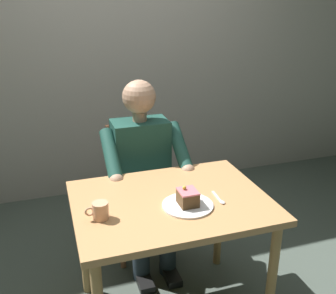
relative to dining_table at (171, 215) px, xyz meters
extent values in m
cube|color=#A89F97|center=(0.00, -1.71, 0.86)|extent=(6.40, 0.12, 3.00)
cube|color=tan|center=(0.00, 0.00, 0.08)|extent=(1.00, 0.75, 0.04)
cylinder|color=tan|center=(-0.44, 0.32, -0.28)|extent=(0.05, 0.05, 0.72)
cylinder|color=tan|center=(-0.44, -0.32, -0.28)|extent=(0.05, 0.05, 0.72)
cylinder|color=tan|center=(0.44, -0.32, -0.28)|extent=(0.05, 0.05, 0.72)
cube|color=tan|center=(0.00, -0.65, -0.22)|extent=(0.42, 0.42, 0.04)
cube|color=tan|center=(0.00, -0.84, 0.02)|extent=(0.38, 0.04, 0.45)
cylinder|color=tan|center=(-0.18, -0.47, -0.43)|extent=(0.04, 0.04, 0.42)
cylinder|color=tan|center=(0.18, -0.47, -0.43)|extent=(0.04, 0.04, 0.42)
cylinder|color=tan|center=(-0.18, -0.83, -0.43)|extent=(0.04, 0.04, 0.42)
cylinder|color=tan|center=(0.18, -0.83, -0.43)|extent=(0.04, 0.04, 0.42)
cube|color=#1B433A|center=(0.00, -0.63, 0.06)|extent=(0.36, 0.22, 0.53)
sphere|color=tan|center=(0.00, -0.63, 0.49)|extent=(0.21, 0.21, 0.21)
cylinder|color=tan|center=(0.00, -0.63, 0.36)|extent=(0.09, 0.09, 0.06)
cylinder|color=#1B433A|center=(-0.22, -0.49, 0.18)|extent=(0.08, 0.33, 0.26)
sphere|color=tan|center=(-0.22, -0.33, 0.08)|extent=(0.09, 0.09, 0.09)
cylinder|color=#1B433A|center=(0.22, -0.49, 0.18)|extent=(0.08, 0.33, 0.26)
sphere|color=tan|center=(0.22, -0.33, 0.08)|extent=(0.09, 0.09, 0.09)
cylinder|color=#253039|center=(-0.09, -0.51, -0.22)|extent=(0.13, 0.38, 0.14)
cylinder|color=#253039|center=(0.09, -0.51, -0.22)|extent=(0.13, 0.38, 0.14)
cylinder|color=#253039|center=(-0.09, -0.33, -0.44)|extent=(0.11, 0.11, 0.40)
cube|color=black|center=(-0.09, -0.27, -0.62)|extent=(0.09, 0.22, 0.05)
cylinder|color=#253039|center=(0.09, -0.33, -0.44)|extent=(0.11, 0.11, 0.40)
cube|color=black|center=(0.09, -0.27, -0.62)|extent=(0.09, 0.22, 0.05)
cylinder|color=white|center=(-0.06, 0.09, 0.10)|extent=(0.26, 0.26, 0.01)
cube|color=#52381E|center=(-0.06, 0.09, 0.14)|extent=(0.09, 0.10, 0.07)
cube|color=#D46C77|center=(-0.06, 0.09, 0.18)|extent=(0.09, 0.10, 0.01)
sphere|color=gold|center=(-0.04, 0.08, 0.19)|extent=(0.02, 0.02, 0.02)
cylinder|color=tan|center=(0.37, 0.08, 0.14)|extent=(0.08, 0.08, 0.08)
torus|color=tan|center=(0.42, 0.08, 0.14)|extent=(0.05, 0.01, 0.05)
cylinder|color=black|center=(0.37, 0.08, 0.17)|extent=(0.07, 0.07, 0.01)
cube|color=silver|center=(-0.23, 0.05, 0.10)|extent=(0.02, 0.11, 0.01)
ellipsoid|color=silver|center=(-0.23, 0.12, 0.10)|extent=(0.03, 0.04, 0.01)
camera|label=1|loc=(0.56, 1.67, 1.07)|focal=41.44mm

